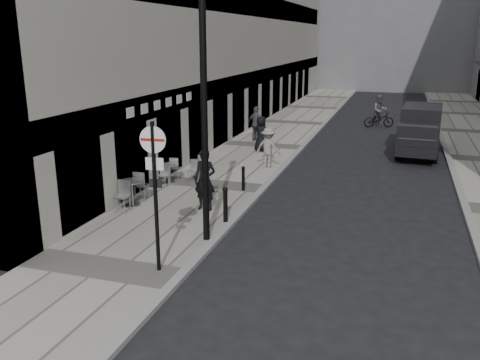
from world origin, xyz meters
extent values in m
plane|color=black|center=(0.00, 0.00, 0.00)|extent=(120.00, 120.00, 0.00)
cube|color=#A9A599|center=(-2.00, 18.00, 0.06)|extent=(4.00, 60.00, 0.12)
imported|color=black|center=(-1.15, 7.49, 1.12)|extent=(0.75, 0.51, 2.00)
cylinder|color=black|center=(-0.60, 3.00, 1.93)|extent=(0.09, 0.09, 3.61)
cylinder|color=white|center=(-0.60, 3.00, 3.32)|extent=(0.62, 0.10, 0.62)
cube|color=#B21414|center=(-0.60, 2.98, 3.32)|extent=(0.57, 0.07, 0.06)
cube|color=white|center=(-0.60, 3.03, 2.75)|extent=(0.43, 0.07, 0.29)
cylinder|color=black|center=(-0.20, 5.15, 3.49)|extent=(0.18, 0.18, 6.73)
cylinder|color=black|center=(-0.60, 9.90, 0.55)|extent=(0.11, 0.11, 0.85)
cylinder|color=black|center=(-0.15, 6.62, 0.63)|extent=(0.14, 0.14, 1.02)
cylinder|color=black|center=(4.74, 17.04, 0.36)|extent=(0.30, 0.74, 0.72)
cylinder|color=black|center=(6.32, 16.93, 0.36)|extent=(0.30, 0.74, 0.72)
cylinder|color=black|center=(4.96, 20.10, 0.36)|extent=(0.30, 0.74, 0.72)
cylinder|color=black|center=(6.54, 19.98, 0.36)|extent=(0.30, 0.74, 0.72)
cube|color=black|center=(5.70, 19.32, 1.40)|extent=(2.03, 3.36, 1.80)
cube|color=black|center=(5.53, 16.90, 1.13)|extent=(1.91, 1.74, 1.26)
cube|color=#1E2328|center=(5.48, 16.22, 1.49)|extent=(1.59, 0.43, 0.67)
imported|color=black|center=(3.41, 26.05, 0.49)|extent=(2.00, 1.24, 0.99)
imported|color=#5C5B60|center=(3.41, 26.05, 1.10)|extent=(1.09, 0.97, 1.87)
imported|color=#535357|center=(-2.62, 18.80, 1.06)|extent=(1.19, 0.82, 1.88)
imported|color=gray|center=(-0.60, 13.53, 0.98)|extent=(1.22, 0.85, 1.73)
imported|color=black|center=(-1.74, 16.53, 0.98)|extent=(0.94, 0.72, 1.72)
cylinder|color=#ADADAF|center=(-3.60, 7.13, 0.14)|extent=(0.50, 0.50, 0.03)
cylinder|color=#ADADAF|center=(-3.60, 7.13, 0.55)|extent=(0.07, 0.07, 0.84)
cylinder|color=#ADADAF|center=(-3.60, 7.13, 0.97)|extent=(0.79, 0.79, 0.03)
cylinder|color=silver|center=(-2.85, 11.12, 0.13)|extent=(0.40, 0.40, 0.03)
cylinder|color=silver|center=(-2.85, 11.12, 0.46)|extent=(0.05, 0.05, 0.67)
cylinder|color=silver|center=(-2.85, 11.12, 0.80)|extent=(0.63, 0.63, 0.03)
cylinder|color=silver|center=(-3.60, 10.01, 0.13)|extent=(0.43, 0.43, 0.03)
cylinder|color=silver|center=(-3.60, 10.01, 0.49)|extent=(0.06, 0.06, 0.72)
cylinder|color=silver|center=(-3.60, 10.01, 0.85)|extent=(0.68, 0.68, 0.03)
camera|label=1|loc=(4.66, -7.12, 5.55)|focal=38.00mm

